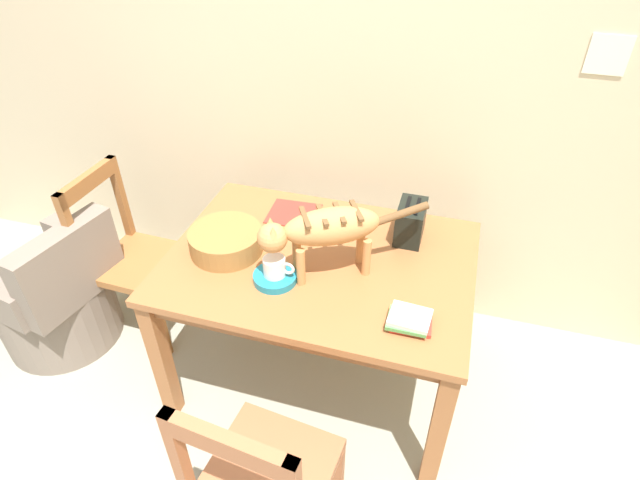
% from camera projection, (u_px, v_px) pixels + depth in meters
% --- Properties ---
extents(wall_rear, '(5.33, 0.11, 2.50)m').
position_uv_depth(wall_rear, '(355.00, 90.00, 2.49)').
color(wall_rear, beige).
rests_on(wall_rear, ground_plane).
extents(dining_table, '(1.33, 0.96, 0.75)m').
position_uv_depth(dining_table, '(320.00, 273.00, 2.29)').
color(dining_table, '#A06036').
rests_on(dining_table, ground_plane).
extents(cat, '(0.63, 0.39, 0.31)m').
position_uv_depth(cat, '(324.00, 230.00, 2.03)').
color(cat, tan).
rests_on(cat, dining_table).
extents(saucer_bowl, '(0.18, 0.18, 0.03)m').
position_uv_depth(saucer_bowl, '(275.00, 277.00, 2.11)').
color(saucer_bowl, teal).
rests_on(saucer_bowl, dining_table).
extents(coffee_mug, '(0.13, 0.09, 0.08)m').
position_uv_depth(coffee_mug, '(275.00, 267.00, 2.08)').
color(coffee_mug, silver).
rests_on(coffee_mug, saucer_bowl).
extents(magazine, '(0.25, 0.23, 0.01)m').
position_uv_depth(magazine, '(294.00, 214.00, 2.51)').
color(magazine, red).
rests_on(magazine, dining_table).
extents(book_stack, '(0.17, 0.15, 0.05)m').
position_uv_depth(book_stack, '(410.00, 320.00, 1.91)').
color(book_stack, red).
rests_on(book_stack, dining_table).
extents(wicker_basket, '(0.32, 0.32, 0.10)m').
position_uv_depth(wicker_basket, '(226.00, 240.00, 2.25)').
color(wicker_basket, olive).
rests_on(wicker_basket, dining_table).
extents(toaster, '(0.12, 0.20, 0.18)m').
position_uv_depth(toaster, '(411.00, 222.00, 2.31)').
color(toaster, black).
rests_on(toaster, dining_table).
extents(wooden_chair_near, '(0.46, 0.46, 0.94)m').
position_uv_depth(wooden_chair_near, '(264.00, 480.00, 1.74)').
color(wooden_chair_near, '#A45F3B').
rests_on(wooden_chair_near, ground_plane).
extents(wooden_chair_far, '(0.43, 0.43, 0.94)m').
position_uv_depth(wooden_chair_far, '(134.00, 259.00, 2.70)').
color(wooden_chair_far, '#9B6133').
rests_on(wooden_chair_far, ground_plane).
extents(wicker_armchair, '(0.64, 0.67, 0.78)m').
position_uv_depth(wicker_armchair, '(58.00, 300.00, 2.72)').
color(wicker_armchair, gray).
rests_on(wicker_armchair, ground_plane).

